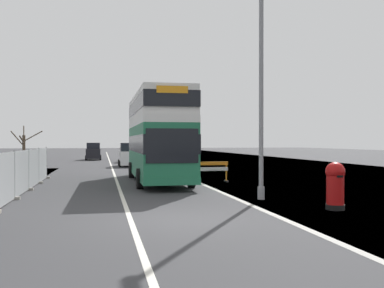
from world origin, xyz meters
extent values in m
cube|color=#38383A|center=(0.00, 0.00, -0.05)|extent=(140.00, 280.00, 0.10)
cube|color=#B2AFA8|center=(3.19, 0.00, 0.00)|extent=(0.24, 196.00, 0.01)
cube|color=silver|center=(-1.31, 0.00, 0.00)|extent=(0.16, 168.00, 0.01)
cube|color=#1E6B47|center=(0.96, 12.21, 1.77)|extent=(2.62, 11.23, 2.84)
cube|color=silver|center=(0.96, 12.21, 3.39)|extent=(2.62, 11.23, 0.40)
cube|color=silver|center=(0.96, 12.21, 4.27)|extent=(2.59, 11.11, 1.37)
cube|color=black|center=(0.96, 12.21, 2.20)|extent=(2.65, 11.34, 0.91)
cube|color=black|center=(0.96, 12.21, 4.27)|extent=(2.63, 11.28, 0.75)
cube|color=black|center=(0.95, 6.58, 2.13)|extent=(2.38, 0.07, 1.56)
cube|color=orange|center=(0.95, 6.58, 4.65)|extent=(1.42, 0.06, 0.32)
cube|color=#1E6B47|center=(0.96, 12.21, 0.53)|extent=(2.65, 11.34, 0.36)
cylinder|color=black|center=(-0.34, 8.73, 0.50)|extent=(0.30, 1.00, 1.00)
cylinder|color=black|center=(2.25, 8.72, 0.50)|extent=(0.30, 1.00, 1.00)
cylinder|color=black|center=(-0.32, 15.30, 0.50)|extent=(0.30, 1.00, 1.00)
cylinder|color=black|center=(2.26, 15.29, 0.50)|extent=(0.30, 1.00, 1.00)
cylinder|color=gray|center=(4.12, 3.84, 4.61)|extent=(0.18, 0.18, 9.23)
cylinder|color=gray|center=(4.12, 3.84, 0.25)|extent=(0.29, 0.29, 0.50)
cylinder|color=black|center=(5.65, 0.80, 0.09)|extent=(0.63, 0.63, 0.18)
cylinder|color=#AD0F0F|center=(5.65, 0.80, 0.74)|extent=(0.59, 0.59, 1.12)
sphere|color=#AD0F0F|center=(5.65, 0.80, 1.30)|extent=(0.66, 0.66, 0.66)
cube|color=black|center=(5.65, 0.49, 1.16)|extent=(0.22, 0.03, 0.07)
cube|color=orange|center=(4.01, 11.39, 1.07)|extent=(1.83, 0.14, 0.20)
cube|color=white|center=(4.01, 11.39, 0.75)|extent=(1.83, 0.14, 0.20)
cube|color=orange|center=(3.19, 11.36, 0.54)|extent=(0.07, 0.07, 1.07)
cube|color=black|center=(3.19, 11.36, 0.04)|extent=(0.16, 0.44, 0.08)
cube|color=orange|center=(4.83, 11.42, 0.54)|extent=(0.07, 0.07, 1.07)
cube|color=black|center=(4.83, 11.42, 0.04)|extent=(0.16, 0.44, 0.08)
cube|color=#A8AAAD|center=(-5.56, 3.95, 0.99)|extent=(0.04, 3.26, 1.87)
cube|color=#A8AAAD|center=(-5.56, 7.35, 0.99)|extent=(0.04, 3.26, 1.87)
cube|color=#A8AAAD|center=(-5.56, 10.75, 0.99)|extent=(0.04, 3.26, 1.87)
cube|color=#A8AAAD|center=(-5.56, 14.15, 0.99)|extent=(0.04, 3.26, 1.87)
cylinder|color=#939699|center=(-5.56, 5.65, 0.99)|extent=(0.06, 0.06, 1.97)
cube|color=gray|center=(-5.56, 5.65, 0.06)|extent=(0.44, 0.20, 0.12)
cylinder|color=#939699|center=(-5.56, 9.05, 0.99)|extent=(0.06, 0.06, 1.97)
cube|color=gray|center=(-5.56, 9.05, 0.06)|extent=(0.44, 0.20, 0.12)
cylinder|color=#939699|center=(-5.56, 12.45, 0.99)|extent=(0.06, 0.06, 1.97)
cube|color=gray|center=(-5.56, 12.45, 0.06)|extent=(0.44, 0.20, 0.12)
cylinder|color=#939699|center=(-5.56, 15.85, 0.99)|extent=(0.06, 0.06, 1.97)
cube|color=gray|center=(-5.56, 15.85, 0.06)|extent=(0.44, 0.20, 0.12)
cube|color=silver|center=(0.30, 28.23, 0.80)|extent=(1.75, 3.92, 1.23)
cube|color=black|center=(0.30, 28.23, 1.79)|extent=(1.61, 2.16, 0.76)
cylinder|color=black|center=(1.18, 29.44, 0.30)|extent=(0.20, 0.60, 0.60)
cylinder|color=black|center=(-0.58, 29.44, 0.30)|extent=(0.20, 0.60, 0.60)
cylinder|color=black|center=(1.18, 27.01, 0.30)|extent=(0.20, 0.60, 0.60)
cylinder|color=black|center=(-0.58, 27.01, 0.30)|extent=(0.20, 0.60, 0.60)
cube|color=black|center=(1.14, 36.94, 0.77)|extent=(1.73, 3.93, 1.18)
cube|color=black|center=(1.14, 36.94, 1.76)|extent=(1.59, 2.16, 0.79)
cylinder|color=black|center=(2.01, 38.15, 0.30)|extent=(0.20, 0.60, 0.60)
cylinder|color=black|center=(0.28, 38.15, 0.30)|extent=(0.20, 0.60, 0.60)
cylinder|color=black|center=(2.01, 35.72, 0.30)|extent=(0.20, 0.60, 0.60)
cylinder|color=black|center=(0.28, 35.72, 0.30)|extent=(0.20, 0.60, 0.60)
cube|color=black|center=(-3.24, 43.58, 0.79)|extent=(1.73, 3.94, 1.21)
cube|color=black|center=(-3.24, 43.58, 1.77)|extent=(1.59, 2.17, 0.75)
cylinder|color=black|center=(-2.38, 44.80, 0.30)|extent=(0.20, 0.60, 0.60)
cylinder|color=black|center=(-4.11, 44.80, 0.30)|extent=(0.20, 0.60, 0.60)
cylinder|color=black|center=(-2.38, 42.36, 0.30)|extent=(0.20, 0.60, 0.60)
cylinder|color=black|center=(-4.11, 42.36, 0.30)|extent=(0.20, 0.60, 0.60)
cylinder|color=#4C3D2D|center=(-10.91, 40.08, 1.51)|extent=(0.34, 0.34, 3.03)
cylinder|color=#4C3D2D|center=(-9.91, 40.12, 2.92)|extent=(2.07, 0.21, 1.26)
cylinder|color=#4C3D2D|center=(-11.01, 40.64, 3.38)|extent=(0.34, 1.23, 1.52)
cylinder|color=#4C3D2D|center=(-11.61, 40.13, 2.63)|extent=(1.51, 0.23, 1.77)
cylinder|color=#4C3D2D|center=(-11.03, 39.47, 2.54)|extent=(0.39, 1.32, 0.89)
camera|label=1|loc=(-2.12, -12.93, 2.33)|focal=41.29mm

